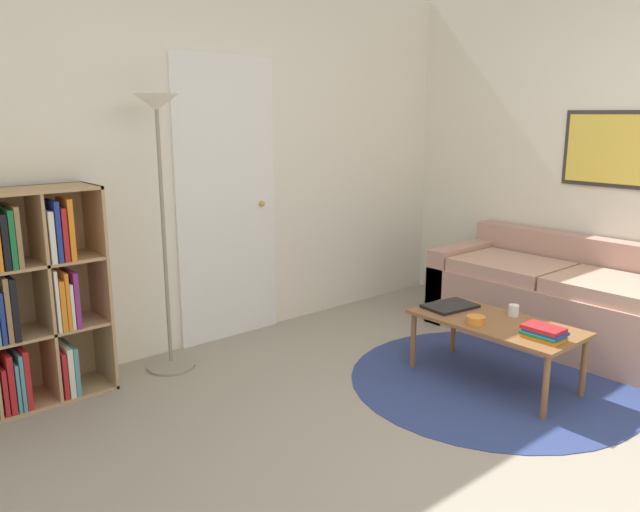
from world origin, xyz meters
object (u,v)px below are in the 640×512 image
bookshelf (6,302)px  floor_lamp (159,159)px  bowl (476,320)px  cup (514,310)px  coffee_table (495,327)px  laptop (450,306)px  couch (566,302)px

bookshelf → floor_lamp: bearing=-4.8°
bowl → cup: 0.31m
coffee_table → floor_lamp: bearing=133.3°
bowl → floor_lamp: bearing=131.2°
bookshelf → laptop: 2.66m
couch → bowl: size_ratio=16.97×
cup → bookshelf: bearing=147.5°
floor_lamp → bookshelf: bearing=175.2°
coffee_table → laptop: laptop is taller
floor_lamp → bowl: 2.15m
coffee_table → laptop: 0.35m
coffee_table → couch: bearing=4.9°
couch → laptop: bearing=165.7°
bowl → cup: cup is taller
floor_lamp → bowl: floor_lamp is taller
couch → laptop: size_ratio=5.24×
cup → bowl: bearing=168.4°
floor_lamp → couch: floor_lamp is taller
coffee_table → cup: cup is taller
couch → coffee_table: couch is taller
coffee_table → bowl: bowl is taller
floor_lamp → cup: floor_lamp is taller
floor_lamp → couch: bearing=-30.0°
bowl → cup: (0.31, -0.06, 0.01)m
bookshelf → laptop: (2.35, -1.23, -0.21)m
floor_lamp → laptop: bearing=-39.0°
floor_lamp → coffee_table: 2.30m
laptop → cup: 0.40m
bookshelf → couch: size_ratio=0.66×
floor_lamp → bowl: size_ratio=15.85×
laptop → floor_lamp: bearing=141.0°
couch → floor_lamp: bearing=150.0°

